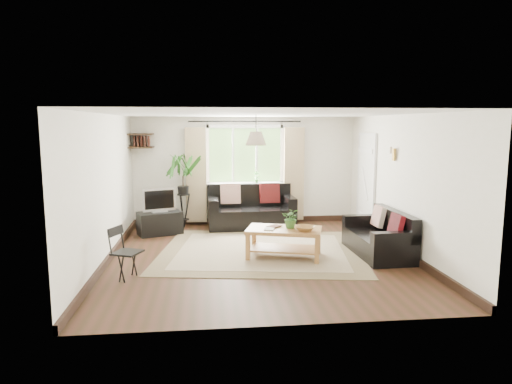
{
  "coord_description": "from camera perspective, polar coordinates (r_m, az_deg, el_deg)",
  "views": [
    {
      "loc": [
        -0.85,
        -7.51,
        2.22
      ],
      "look_at": [
        0.0,
        0.4,
        1.05
      ],
      "focal_mm": 32.0,
      "sensor_mm": 36.0,
      "label": 1
    }
  ],
  "objects": [
    {
      "name": "book_a",
      "position": [
        7.61,
        1.09,
        -4.61
      ],
      "size": [
        0.21,
        0.25,
        0.02
      ],
      "primitive_type": "imported",
      "rotation": [
        0.0,
        0.0,
        -0.27
      ],
      "color": "white",
      "rests_on": "coffee_table"
    },
    {
      "name": "wall_front",
      "position": [
        4.94,
        3.9,
        -3.57
      ],
      "size": [
        5.0,
        0.02,
        2.4
      ],
      "primitive_type": "cube",
      "color": "white",
      "rests_on": "floor"
    },
    {
      "name": "wall_right",
      "position": [
        8.28,
        17.77,
        0.89
      ],
      "size": [
        0.02,
        5.5,
        2.4
      ],
      "primitive_type": "cube",
      "color": "white",
      "rests_on": "floor"
    },
    {
      "name": "table_plant",
      "position": [
        7.68,
        4.43,
        -3.28
      ],
      "size": [
        0.37,
        0.34,
        0.34
      ],
      "primitive_type": "imported",
      "rotation": [
        0.0,
        0.0,
        -0.29
      ],
      "color": "#386B2A",
      "rests_on": "coffee_table"
    },
    {
      "name": "rug",
      "position": [
        8.17,
        0.62,
        -7.33
      ],
      "size": [
        3.9,
        3.48,
        0.02
      ],
      "primitive_type": "cube",
      "rotation": [
        0.0,
        0.0,
        -0.15
      ],
      "color": "beige",
      "rests_on": "floor"
    },
    {
      "name": "tv",
      "position": [
        9.47,
        -12.02,
        -0.95
      ],
      "size": [
        0.7,
        0.44,
        0.51
      ],
      "primitive_type": null,
      "rotation": [
        0.0,
        0.0,
        0.36
      ],
      "color": "#A5A5AA",
      "rests_on": "tv_stand"
    },
    {
      "name": "ceiling",
      "position": [
        7.56,
        0.33,
        9.73
      ],
      "size": [
        5.5,
        5.5,
        0.0
      ],
      "primitive_type": "plane",
      "rotation": [
        3.14,
        0.0,
        0.0
      ],
      "color": "white",
      "rests_on": "floor"
    },
    {
      "name": "corner_shelf",
      "position": [
        10.11,
        -14.17,
        6.25
      ],
      "size": [
        0.5,
        0.5,
        0.34
      ],
      "primitive_type": null,
      "color": "black",
      "rests_on": "wall_back"
    },
    {
      "name": "pendant_lamp",
      "position": [
        7.96,
        0.0,
        7.14
      ],
      "size": [
        0.36,
        0.36,
        0.54
      ],
      "primitive_type": null,
      "color": "beige",
      "rests_on": "ceiling"
    },
    {
      "name": "sill_plant",
      "position": [
        10.26,
        0.06,
        1.91
      ],
      "size": [
        0.14,
        0.1,
        0.27
      ],
      "primitive_type": "imported",
      "color": "#2D6023",
      "rests_on": "window"
    },
    {
      "name": "bowl",
      "position": [
        7.53,
        6.16,
        -4.56
      ],
      "size": [
        0.43,
        0.43,
        0.08
      ],
      "primitive_type": "imported",
      "rotation": [
        0.0,
        0.0,
        -0.49
      ],
      "color": "olive",
      "rests_on": "coffee_table"
    },
    {
      "name": "folding_chair",
      "position": [
        6.91,
        -15.79,
        -7.39
      ],
      "size": [
        0.52,
        0.52,
        0.76
      ],
      "primitive_type": null,
      "rotation": [
        0.0,
        0.0,
        1.16
      ],
      "color": "black",
      "rests_on": "floor"
    },
    {
      "name": "sofa_back",
      "position": [
        9.94,
        -0.61,
        -1.96
      ],
      "size": [
        1.88,
        0.97,
        0.88
      ],
      "primitive_type": null,
      "rotation": [
        0.0,
        0.0,
        0.02
      ],
      "color": "black",
      "rests_on": "floor"
    },
    {
      "name": "wall_back",
      "position": [
        10.34,
        -1.39,
        2.71
      ],
      "size": [
        5.0,
        0.02,
        2.4
      ],
      "primitive_type": "cube",
      "color": "white",
      "rests_on": "floor"
    },
    {
      "name": "book_b",
      "position": [
        7.84,
        1.86,
        -4.21
      ],
      "size": [
        0.29,
        0.28,
        0.02
      ],
      "primitive_type": "imported",
      "rotation": [
        0.0,
        0.0,
        -0.86
      ],
      "color": "#563022",
      "rests_on": "coffee_table"
    },
    {
      "name": "coffee_table",
      "position": [
        7.74,
        3.52,
        -6.39
      ],
      "size": [
        1.37,
        0.99,
        0.5
      ],
      "primitive_type": null,
      "rotation": [
        0.0,
        0.0,
        -0.29
      ],
      "color": "olive",
      "rests_on": "floor"
    },
    {
      "name": "tv_stand",
      "position": [
        9.56,
        -11.94,
        -3.82
      ],
      "size": [
        0.98,
        0.76,
        0.46
      ],
      "primitive_type": "cube",
      "rotation": [
        0.0,
        0.0,
        0.36
      ],
      "color": "black",
      "rests_on": "floor"
    },
    {
      "name": "floor",
      "position": [
        7.88,
        0.31,
        -8.0
      ],
      "size": [
        5.5,
        5.5,
        0.0
      ],
      "primitive_type": "plane",
      "color": "#301F10",
      "rests_on": "ground"
    },
    {
      "name": "sofa_right",
      "position": [
        8.14,
        15.01,
        -5.11
      ],
      "size": [
        1.57,
        0.82,
        0.73
      ],
      "primitive_type": null,
      "rotation": [
        0.0,
        0.0,
        -1.54
      ],
      "color": "black",
      "rests_on": "floor"
    },
    {
      "name": "wall_sconce",
      "position": [
        8.48,
        16.68,
        4.77
      ],
      "size": [
        0.12,
        0.12,
        0.28
      ],
      "primitive_type": null,
      "color": "beige",
      "rests_on": "wall_right"
    },
    {
      "name": "window",
      "position": [
        10.28,
        -1.38,
        4.63
      ],
      "size": [
        2.5,
        0.16,
        2.16
      ],
      "primitive_type": null,
      "color": "white",
      "rests_on": "wall_back"
    },
    {
      "name": "palm_stand",
      "position": [
        10.0,
        -9.08,
        0.11
      ],
      "size": [
        0.72,
        0.72,
        1.6
      ],
      "primitive_type": null,
      "rotation": [
        0.0,
        0.0,
        -0.16
      ],
      "color": "black",
      "rests_on": "floor"
    },
    {
      "name": "door",
      "position": [
        9.86,
        13.59,
        1.03
      ],
      "size": [
        0.06,
        0.96,
        2.06
      ],
      "primitive_type": "cube",
      "color": "silver",
      "rests_on": "wall_right"
    },
    {
      "name": "wall_left",
      "position": [
        7.76,
        -18.36,
        0.38
      ],
      "size": [
        0.02,
        5.5,
        2.4
      ],
      "primitive_type": "cube",
      "color": "white",
      "rests_on": "floor"
    }
  ]
}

